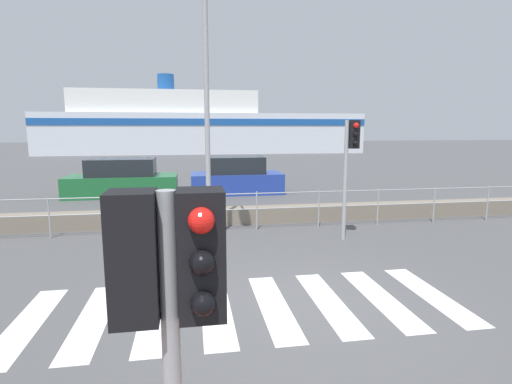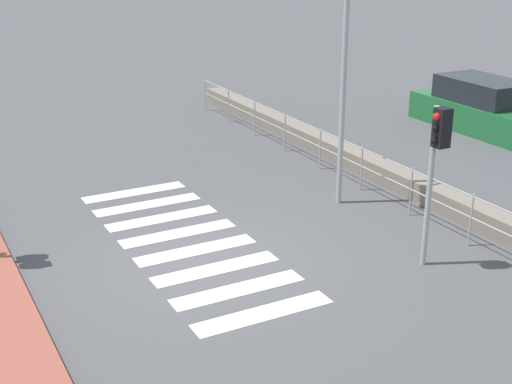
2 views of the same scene
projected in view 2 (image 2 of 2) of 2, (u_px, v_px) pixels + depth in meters
ground_plane at (207, 261)px, 13.18m from camera, size 160.00×160.00×0.00m
crosswalk at (187, 241)px, 13.98m from camera, size 6.75×2.40×0.01m
seawall at (441, 198)px, 15.57m from camera, size 23.57×0.55×0.46m
harbor_fence at (411, 184)px, 15.02m from camera, size 21.25×0.04×1.07m
traffic_light_far at (436, 152)px, 12.20m from camera, size 0.34×0.32×2.96m
streetlamp at (336, 31)px, 14.54m from camera, size 0.32×1.27×6.12m
parked_car_green at (480, 108)px, 21.63m from camera, size 4.42×1.83×1.54m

